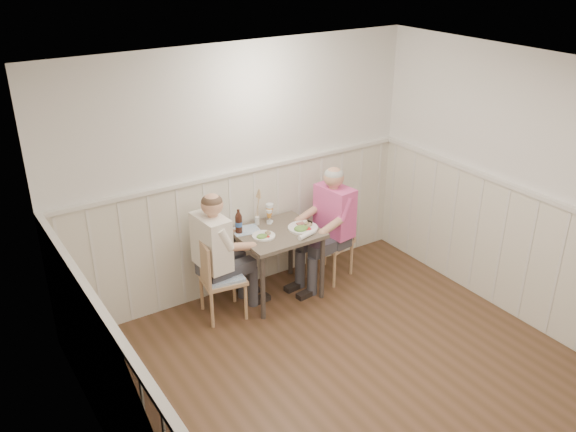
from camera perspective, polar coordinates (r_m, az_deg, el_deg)
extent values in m
plane|color=#4C341F|center=(5.30, 8.34, -16.78)|extent=(4.50, 4.50, 0.00)
cube|color=white|center=(6.22, -4.50, 4.11)|extent=(4.00, 0.04, 2.60)
cube|color=white|center=(3.70, -15.16, -12.61)|extent=(0.04, 4.50, 2.60)
cube|color=white|center=(5.97, 23.88, 1.03)|extent=(0.04, 4.50, 2.60)
cube|color=white|center=(4.08, 10.61, 11.60)|extent=(4.00, 4.50, 0.02)
cube|color=beige|center=(6.46, -4.25, -1.33)|extent=(3.98, 0.03, 1.30)
cube|color=beige|center=(6.22, 22.78, -4.47)|extent=(0.03, 4.48, 1.30)
cube|color=silver|center=(6.19, -4.37, 4.20)|extent=(3.98, 0.06, 0.04)
cube|color=silver|center=(3.69, -14.75, -12.23)|extent=(0.06, 4.48, 0.04)
cube|color=silver|center=(5.93, 23.75, 1.15)|extent=(0.06, 4.48, 0.04)
cube|color=#50443B|center=(6.20, -1.00, -1.61)|extent=(0.82, 0.70, 0.04)
cylinder|color=#3F3833|center=(6.00, -2.37, -6.72)|extent=(0.05, 0.05, 0.71)
cylinder|color=#3F3833|center=(6.46, -5.10, -4.36)|extent=(0.05, 0.05, 0.71)
cylinder|color=#3F3833|center=(6.34, 3.22, -4.87)|extent=(0.05, 0.05, 0.71)
cylinder|color=#3F3833|center=(6.77, 0.25, -2.76)|extent=(0.05, 0.05, 0.71)
cube|color=#A87D59|center=(6.71, 3.96, -2.47)|extent=(0.53, 0.53, 0.04)
cube|color=#4D77A9|center=(6.70, 3.97, -2.21)|extent=(0.47, 0.47, 0.03)
cube|color=#A87D59|center=(6.75, 4.88, -0.11)|extent=(0.17, 0.40, 0.43)
cylinder|color=#A87D59|center=(6.87, 5.94, -3.95)|extent=(0.04, 0.04, 0.40)
cylinder|color=#A87D59|center=(6.60, 4.34, -5.15)|extent=(0.04, 0.04, 0.40)
cylinder|color=#A87D59|center=(7.03, 3.49, -3.14)|extent=(0.04, 0.04, 0.40)
cylinder|color=#A87D59|center=(6.77, 1.84, -4.26)|extent=(0.04, 0.04, 0.40)
cube|color=#A87D59|center=(6.06, -6.15, -5.83)|extent=(0.46, 0.46, 0.04)
cube|color=#4D77A9|center=(6.05, -6.16, -5.55)|extent=(0.42, 0.42, 0.03)
cube|color=#A87D59|center=(5.90, -7.94, -4.24)|extent=(0.09, 0.41, 0.43)
cylinder|color=#A87D59|center=(6.28, -8.08, -7.10)|extent=(0.03, 0.03, 0.40)
cylinder|color=#A87D59|center=(6.36, -5.07, -6.46)|extent=(0.03, 0.03, 0.40)
cylinder|color=#A87D59|center=(6.00, -7.11, -8.73)|extent=(0.03, 0.03, 0.40)
cylinder|color=#A87D59|center=(6.08, -3.96, -8.03)|extent=(0.03, 0.03, 0.40)
cube|color=#3F3F47|center=(6.76, 4.11, -4.21)|extent=(0.48, 0.44, 0.44)
cube|color=#3F3F47|center=(6.50, 2.95, -2.62)|extent=(0.45, 0.40, 0.13)
cube|color=#F7479F|center=(6.48, 4.27, 0.47)|extent=(0.29, 0.46, 0.54)
sphere|color=tan|center=(6.33, 4.38, 3.66)|extent=(0.22, 0.22, 0.22)
sphere|color=#A5A5A0|center=(6.32, 4.39, 3.90)|extent=(0.21, 0.21, 0.21)
cube|color=black|center=(6.26, 1.97, -0.35)|extent=(0.02, 0.07, 0.13)
cube|color=#3F3F47|center=(6.19, -6.73, -7.30)|extent=(0.45, 0.42, 0.44)
cube|color=#3F3F47|center=(6.13, -5.30, -4.55)|extent=(0.43, 0.38, 0.13)
cube|color=white|center=(5.89, -7.01, -2.36)|extent=(0.26, 0.44, 0.53)
sphere|color=tan|center=(5.73, -7.21, 1.05)|extent=(0.21, 0.21, 0.21)
sphere|color=#4C3828|center=(5.72, -7.23, 1.31)|extent=(0.20, 0.20, 0.20)
cylinder|color=white|center=(6.25, 1.40, -1.12)|extent=(0.31, 0.31, 0.02)
ellipsoid|color=#3F722D|center=(6.18, 1.23, -1.01)|extent=(0.15, 0.13, 0.06)
sphere|color=#9E8760|center=(6.28, 1.86, -0.67)|extent=(0.04, 0.04, 0.04)
cube|color=#91584B|center=(6.30, 1.22, -0.70)|extent=(0.09, 0.06, 0.01)
cylinder|color=white|center=(6.33, 1.69, -0.48)|extent=(0.06, 0.06, 0.03)
cylinder|color=white|center=(6.09, -2.29, -1.86)|extent=(0.23, 0.23, 0.02)
ellipsoid|color=#3F722D|center=(6.04, -2.46, -1.79)|extent=(0.11, 0.10, 0.04)
sphere|color=#9E8760|center=(6.11, -1.92, -1.52)|extent=(0.03, 0.03, 0.03)
cylinder|color=silver|center=(6.40, -1.71, -0.50)|extent=(0.07, 0.07, 0.01)
cylinder|color=silver|center=(6.38, -1.72, -0.13)|extent=(0.01, 0.01, 0.09)
cone|color=orange|center=(6.35, -1.73, 0.52)|extent=(0.08, 0.08, 0.08)
cylinder|color=silver|center=(6.32, -1.73, 0.98)|extent=(0.08, 0.08, 0.03)
cylinder|color=silver|center=(6.36, -1.75, -0.68)|extent=(0.05, 0.05, 0.01)
cylinder|color=silver|center=(6.35, -1.76, -0.39)|extent=(0.01, 0.01, 0.07)
cone|color=orange|center=(6.32, -1.76, 0.10)|extent=(0.06, 0.06, 0.06)
cylinder|color=silver|center=(6.30, -1.77, 0.45)|extent=(0.06, 0.06, 0.03)
cylinder|color=#331912|center=(6.15, -4.63, -0.79)|extent=(0.07, 0.07, 0.19)
cone|color=#331912|center=(6.10, -4.67, 0.18)|extent=(0.07, 0.07, 0.04)
cylinder|color=#331912|center=(6.08, -4.68, 0.46)|extent=(0.03, 0.03, 0.03)
cylinder|color=#335EA9|center=(6.14, -4.63, -0.75)|extent=(0.07, 0.07, 0.05)
cylinder|color=white|center=(6.07, 1.77, -1.78)|extent=(0.23, 0.10, 0.05)
cylinder|color=silver|center=(6.33, -2.91, -0.44)|extent=(0.05, 0.05, 0.09)
cylinder|color=#D4B07E|center=(6.27, -2.93, 0.80)|extent=(0.03, 0.03, 0.28)
cone|color=#D4B07E|center=(6.20, -2.97, 2.25)|extent=(0.04, 0.04, 0.10)
cube|color=#4D77A9|center=(6.23, -3.96, -1.33)|extent=(0.31, 0.26, 0.01)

